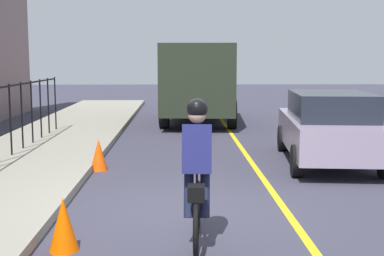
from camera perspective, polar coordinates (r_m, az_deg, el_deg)
name	(u,v)px	position (r m, az deg, el deg)	size (l,w,h in m)	color
ground_plane	(181,211)	(8.22, -1.18, -8.89)	(80.00, 80.00, 0.00)	#373645
lane_line_centre	(286,210)	(8.38, 9.96, -8.66)	(36.00, 0.12, 0.01)	yellow
cyclist_lead	(197,172)	(6.62, 0.54, -4.75)	(1.71, 0.38, 1.83)	black
patrol_sedan	(329,126)	(12.12, 14.39, 0.16)	(4.56, 2.27, 1.58)	#95859D
box_truck_background	(200,80)	(19.44, 0.81, 5.19)	(6.84, 2.87, 2.78)	#242C1F
traffic_cone_near	(99,155)	(11.24, -9.92, -2.82)	(0.36, 0.36, 0.66)	#F84C09
traffic_cone_far	(63,224)	(6.71, -13.55, -9.95)	(0.36, 0.36, 0.66)	#FA5601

